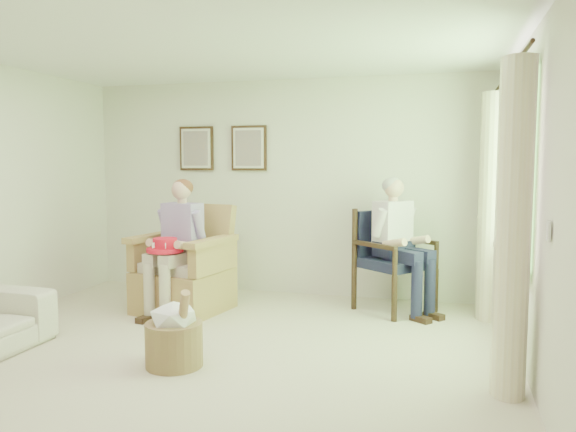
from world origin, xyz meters
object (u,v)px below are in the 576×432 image
(wood_armchair, at_px, (396,255))
(person_wicker, at_px, (178,236))
(wicker_armchair, at_px, (185,277))
(hatbox, at_px, (174,334))
(person_dark, at_px, (395,234))
(red_hat, at_px, (165,246))

(wood_armchair, bearing_deg, person_wicker, 149.22)
(wicker_armchair, bearing_deg, hatbox, -56.23)
(wood_armchair, height_order, person_dark, person_dark)
(wood_armchair, height_order, hatbox, wood_armchair)
(wicker_armchair, distance_m, person_dark, 2.31)
(wood_armchair, relative_size, person_wicker, 0.77)
(wicker_armchair, bearing_deg, person_wicker, -79.26)
(wood_armchair, bearing_deg, red_hat, 153.08)
(red_hat, bearing_deg, hatbox, -59.69)
(wicker_armchair, height_order, person_wicker, person_wicker)
(wicker_armchair, bearing_deg, person_dark, 23.84)
(person_wicker, bearing_deg, person_dark, 27.50)
(wood_armchair, distance_m, red_hat, 2.48)
(person_wicker, height_order, hatbox, person_wicker)
(red_hat, distance_m, hatbox, 1.50)
(wicker_armchair, relative_size, person_wicker, 0.82)
(red_hat, bearing_deg, person_wicker, 76.16)
(wood_armchair, bearing_deg, hatbox, -175.71)
(wicker_armchair, relative_size, red_hat, 3.05)
(wicker_armchair, height_order, wood_armchair, wicker_armchair)
(wicker_armchair, xyz_separation_m, person_dark, (2.20, 0.51, 0.48))
(wicker_armchair, distance_m, hatbox, 1.72)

